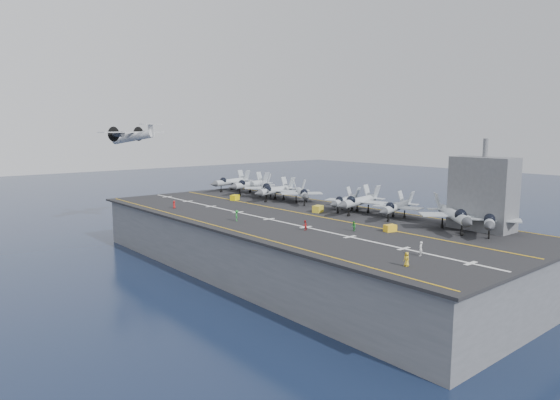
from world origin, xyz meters
TOP-DOWN VIEW (x-y plane):
  - ground at (0.00, 0.00)m, footprint 500.00×500.00m
  - hull at (0.00, 0.00)m, footprint 36.00×90.00m
  - flight_deck at (0.00, 0.00)m, footprint 38.00×92.00m
  - foul_line at (3.00, 0.00)m, footprint 0.35×90.00m
  - landing_centerline at (-6.00, 0.00)m, footprint 0.50×90.00m
  - deck_edge_port at (-17.00, 0.00)m, footprint 0.25×90.00m
  - deck_edge_stbd at (18.50, 0.00)m, footprint 0.25×90.00m
  - island_superstructure at (15.00, -30.00)m, footprint 5.00×10.00m
  - fighter_jet_0 at (12.76, -32.46)m, footprint 17.20×15.24m
  - fighter_jet_1 at (10.93, -27.35)m, footprint 18.31×18.67m
  - fighter_jet_2 at (12.34, -14.80)m, footprint 15.32×12.19m
  - fighter_jet_3 at (11.70, -6.34)m, footprint 16.67×12.97m
  - fighter_jet_4 at (11.92, -2.35)m, footprint 14.81×12.27m
  - fighter_jet_5 at (12.15, 10.83)m, footprint 15.55×16.72m
  - fighter_jet_6 at (10.78, 18.43)m, footprint 16.47×13.10m
  - fighter_jet_7 at (11.44, 23.06)m, footprint 17.20×18.41m
  - fighter_jet_8 at (13.28, 31.86)m, footprint 16.92×13.40m
  - tow_cart_a at (2.00, -21.44)m, footprint 2.13×1.65m
  - tow_cart_b at (6.33, -0.25)m, footprint 2.61×2.13m
  - tow_cart_c at (3.39, 24.51)m, footprint 2.44×2.05m
  - crew_0 at (-13.25, -35.69)m, footprint 0.95×1.21m
  - crew_2 at (-7.89, -11.79)m, footprint 1.06×0.75m
  - crew_3 at (-11.61, 2.29)m, footprint 1.33×1.44m
  - crew_5 at (-13.27, 22.79)m, footprint 1.17×1.10m
  - crew_6 at (-7.65, -33.82)m, footprint 1.34×1.09m
  - crew_7 at (-2.31, -17.46)m, footprint 1.00×1.18m
  - transport_plane at (-5.44, 60.10)m, footprint 26.10×22.07m
  - fighter_jet_9 at (13.28, 40.36)m, footprint 16.92×13.40m

SIDE VIEW (x-z plane):
  - ground at x=0.00m, z-range 0.00..0.00m
  - hull at x=0.00m, z-range 0.00..10.00m
  - flight_deck at x=0.00m, z-range 10.00..10.40m
  - foul_line at x=3.00m, z-range 10.41..10.43m
  - landing_centerline at x=-6.00m, z-range 10.41..10.43m
  - deck_edge_port at x=-17.00m, z-range 10.41..10.43m
  - deck_edge_stbd at x=18.50m, z-range 10.41..10.43m
  - tow_cart_a at x=2.00m, z-range 10.40..11.54m
  - tow_cart_c at x=3.39m, z-range 10.40..11.65m
  - tow_cart_b at x=6.33m, z-range 10.40..11.75m
  - crew_5 at x=-13.27m, z-range 10.40..12.02m
  - crew_7 at x=-2.31m, z-range 10.40..12.08m
  - crew_2 at x=-7.89m, z-range 10.40..12.08m
  - crew_0 at x=-13.25m, z-range 10.40..12.18m
  - crew_6 at x=-7.65m, z-range 10.40..12.34m
  - crew_3 at x=-11.61m, z-range 10.40..12.39m
  - fighter_jet_4 at x=11.92m, z-range 10.40..14.80m
  - fighter_jet_2 at x=12.34m, z-range 10.40..15.06m
  - fighter_jet_5 at x=12.15m, z-range 10.40..15.23m
  - fighter_jet_0 at x=12.76m, z-range 10.40..15.39m
  - fighter_jet_6 at x=10.78m, z-range 10.40..15.41m
  - fighter_jet_3 at x=11.70m, z-range 10.40..15.55m
  - fighter_jet_8 at x=13.28m, z-range 10.40..15.57m
  - fighter_jet_9 at x=13.28m, z-range 10.40..15.57m
  - fighter_jet_7 at x=11.44m, z-range 10.40..15.72m
  - fighter_jet_1 at x=10.93m, z-range 10.40..15.85m
  - island_superstructure at x=15.00m, z-range 10.40..25.40m
  - transport_plane at x=-5.44m, z-range 22.17..27.40m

